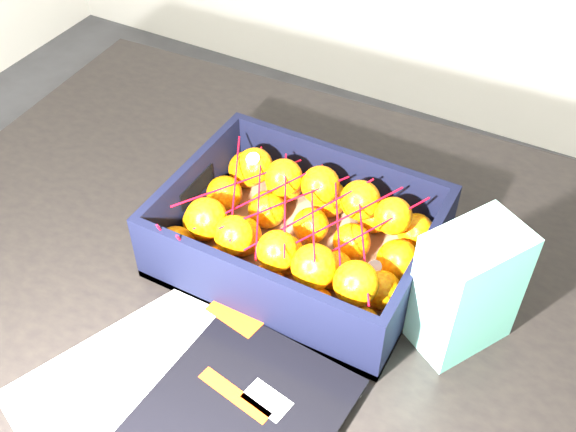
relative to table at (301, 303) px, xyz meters
The scene contains 6 objects.
table is the anchor object (origin of this frame).
magazine_stack 0.30m from the table, 88.64° to the right, with size 0.39×0.35×0.02m.
produce_crate 0.13m from the table, 160.63° to the right, with size 0.36×0.27×0.11m.
clementine_heap 0.15m from the table, 144.74° to the right, with size 0.33×0.25×0.10m.
mesh_net 0.20m from the table, 141.26° to the right, with size 0.29×0.24×0.09m.
retail_carton 0.30m from the table, ahead, with size 0.08×0.12×0.17m, color white.
Camera 1 is at (0.37, -0.30, 1.47)m, focal length 42.48 mm.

